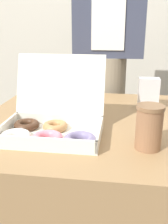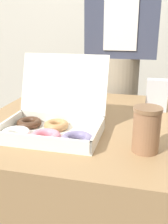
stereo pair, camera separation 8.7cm
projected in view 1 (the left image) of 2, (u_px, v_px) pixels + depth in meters
name	position (u px, v px, depth m)	size (l,w,h in m)	color
wall_back	(109.00, 6.00, 2.30)	(10.00, 0.05, 2.60)	beige
table	(87.00, 198.00, 1.20)	(0.88, 0.89, 0.77)	#99754C
donut_box	(51.00, 124.00, 0.91)	(0.34, 0.31, 0.26)	white
coffee_cup	(149.00, 127.00, 0.80)	(0.09, 0.09, 0.14)	#8C6042
napkin_holder	(148.00, 93.00, 1.20)	(0.09, 0.06, 0.14)	silver
person_customer	(108.00, 58.00, 1.61)	(0.41, 0.23, 1.75)	gray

